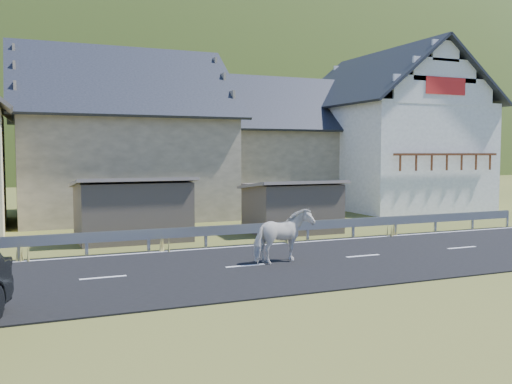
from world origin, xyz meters
name	(u,v)px	position (x,y,z in m)	size (l,w,h in m)	color
ground	(245,267)	(0.00, 0.00, 0.00)	(160.00, 160.00, 0.00)	#474F20
road	(245,267)	(0.00, 0.00, 0.02)	(60.00, 7.00, 0.04)	black
lane_markings	(245,266)	(0.00, 0.00, 0.04)	(60.00, 6.60, 0.01)	silver
guardrail	(206,232)	(0.00, 3.68, 0.56)	(28.10, 0.09, 0.75)	#93969B
shed_left	(132,211)	(-2.00, 6.50, 1.10)	(4.30, 3.30, 2.40)	brown
shed_right	(292,208)	(4.50, 6.00, 1.00)	(3.80, 2.90, 2.20)	brown
house_stone_a	(120,127)	(-1.00, 15.00, 4.63)	(10.80, 9.80, 8.90)	tan
house_stone_b	(278,137)	(9.00, 17.00, 4.24)	(9.80, 8.80, 8.10)	tan
house_white	(388,123)	(15.00, 14.00, 5.06)	(8.80, 10.80, 9.70)	white
mountain	(54,224)	(5.00, 180.00, -20.00)	(440.00, 280.00, 260.00)	#283F18
horse	(283,236)	(1.21, 0.02, 0.84)	(1.89, 0.86, 1.59)	silver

